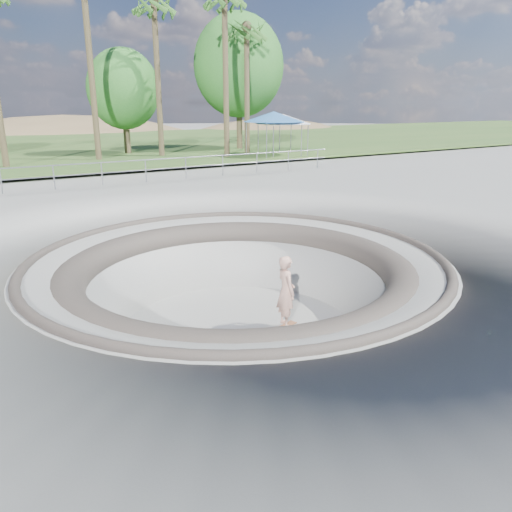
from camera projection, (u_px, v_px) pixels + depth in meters
ground at (237, 258)px, 12.31m from camera, size 180.00×180.00×0.00m
skate_bowl at (238, 326)px, 12.85m from camera, size 14.00×14.00×4.10m
grass_strip at (28, 148)px, 39.91m from camera, size 180.00×36.00×0.12m
distant_hills at (40, 191)px, 62.78m from camera, size 103.20×45.00×28.60m
safety_railing at (102, 174)px, 21.87m from camera, size 25.00×0.06×1.03m
skateboard at (285, 326)px, 12.84m from camera, size 0.75×0.40×0.07m
skater at (286, 292)px, 12.56m from camera, size 0.56×0.75×1.87m
canopy_white at (283, 119)px, 33.07m from camera, size 5.23×5.23×2.68m
canopy_blue at (274, 117)px, 32.66m from camera, size 5.65×5.65×2.85m
palm_d at (154, 9)px, 30.84m from camera, size 2.60×2.60×10.44m
palm_e at (224, 2)px, 30.22m from camera, size 2.60×2.60×10.75m
palm_f at (247, 34)px, 33.27m from camera, size 2.60×2.60×9.15m
bushy_tree_mid at (123, 89)px, 33.75m from camera, size 4.89×4.45×7.06m
bushy_tree_right at (239, 66)px, 36.91m from camera, size 6.83×6.21×9.86m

